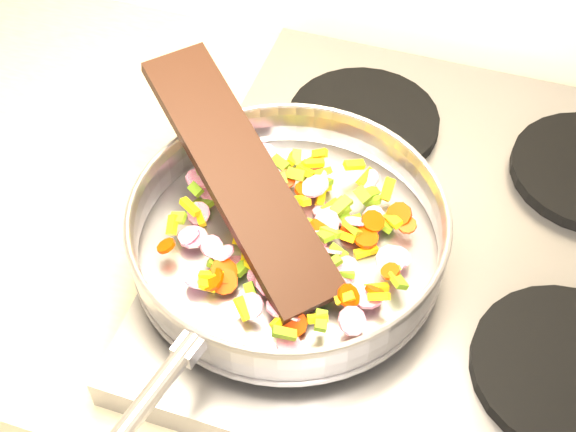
% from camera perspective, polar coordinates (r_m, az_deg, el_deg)
% --- Properties ---
extents(cooktop, '(0.60, 0.60, 0.04)m').
position_cam_1_polar(cooktop, '(0.93, 11.36, -2.00)').
color(cooktop, '#939399').
rests_on(cooktop, counter_top).
extents(grate_fl, '(0.19, 0.19, 0.02)m').
position_cam_1_polar(grate_fl, '(0.84, 0.47, -5.61)').
color(grate_fl, black).
rests_on(grate_fl, cooktop).
extents(grate_fr, '(0.19, 0.19, 0.02)m').
position_cam_1_polar(grate_fr, '(0.84, 19.30, -10.24)').
color(grate_fr, black).
rests_on(grate_fr, cooktop).
extents(grate_bl, '(0.19, 0.19, 0.02)m').
position_cam_1_polar(grate_bl, '(1.02, 5.38, 6.78)').
color(grate_bl, black).
rests_on(grate_bl, cooktop).
extents(saute_pan, '(0.38, 0.54, 0.06)m').
position_cam_1_polar(saute_pan, '(0.84, -0.07, -1.03)').
color(saute_pan, '#9E9EA5').
rests_on(saute_pan, grate_fl).
extents(vegetable_heap, '(0.27, 0.27, 0.04)m').
position_cam_1_polar(vegetable_heap, '(0.86, 0.44, -1.07)').
color(vegetable_heap, '#DE1565').
rests_on(vegetable_heap, saute_pan).
extents(wooden_spatula, '(0.29, 0.27, 0.11)m').
position_cam_1_polar(wooden_spatula, '(0.84, -3.47, 3.01)').
color(wooden_spatula, black).
rests_on(wooden_spatula, saute_pan).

